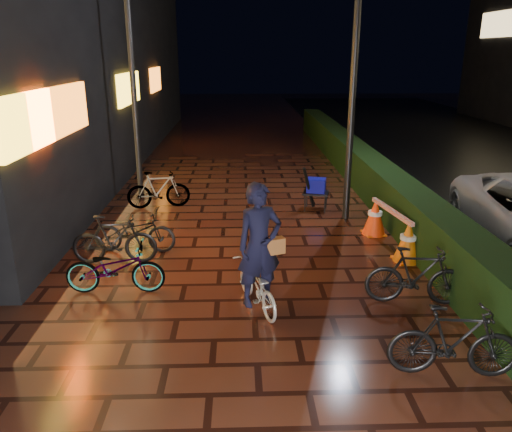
{
  "coord_description": "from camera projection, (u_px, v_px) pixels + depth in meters",
  "views": [
    {
      "loc": [
        -0.2,
        -6.33,
        3.64
      ],
      "look_at": [
        0.07,
        1.35,
        1.1
      ],
      "focal_mm": 35.0,
      "sensor_mm": 36.0,
      "label": 1
    }
  ],
  "objects": [
    {
      "name": "ground",
      "position": [
        255.0,
        318.0,
        7.15
      ],
      "size": [
        80.0,
        80.0,
        0.0
      ],
      "primitive_type": "plane",
      "color": "#381911",
      "rests_on": "ground"
    },
    {
      "name": "hedge",
      "position": [
        358.0,
        164.0,
        14.69
      ],
      "size": [
        0.7,
        20.0,
        1.0
      ],
      "primitive_type": "cube",
      "color": "black",
      "rests_on": "ground"
    },
    {
      "name": "lamp_post_hedge",
      "position": [
        353.0,
        82.0,
        10.53
      ],
      "size": [
        0.53,
        0.17,
        5.52
      ],
      "color": "black",
      "rests_on": "ground"
    },
    {
      "name": "lamp_post_sf",
      "position": [
        133.0,
        84.0,
        12.26
      ],
      "size": [
        0.5,
        0.2,
        5.26
      ],
      "color": "black",
      "rests_on": "ground"
    },
    {
      "name": "cyclist",
      "position": [
        258.0,
        264.0,
        7.19
      ],
      "size": [
        0.91,
        1.43,
        1.94
      ],
      "color": "silver",
      "rests_on": "ground"
    },
    {
      "name": "traffic_barrier",
      "position": [
        390.0,
        228.0,
        9.67
      ],
      "size": [
        0.72,
        1.91,
        0.77
      ],
      "color": "orange",
      "rests_on": "ground"
    },
    {
      "name": "cart_assembly",
      "position": [
        316.0,
        187.0,
        11.86
      ],
      "size": [
        0.73,
        0.62,
        1.11
      ],
      "color": "black",
      "rests_on": "ground"
    },
    {
      "name": "parked_bikes_storefront",
      "position": [
        133.0,
        229.0,
        9.48
      ],
      "size": [
        1.81,
        5.13,
        0.91
      ],
      "color": "black",
      "rests_on": "ground"
    },
    {
      "name": "parked_bikes_hedge",
      "position": [
        433.0,
        304.0,
        6.6
      ],
      "size": [
        1.72,
        2.37,
        0.91
      ],
      "color": "black",
      "rests_on": "ground"
    }
  ]
}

